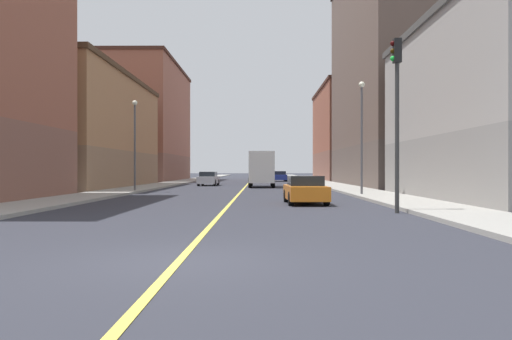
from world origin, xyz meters
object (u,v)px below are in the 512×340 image
Objects in this scene: traffic_light_left_near at (397,101)px; car_blue at (279,176)px; car_orange at (305,190)px; box_truck at (262,169)px; car_silver at (209,179)px; street_lamp_left_near at (362,125)px; car_maroon at (260,177)px; building_right_midblock at (79,131)px; building_left_far at (352,134)px; building_right_distant at (146,123)px; building_left_mid at (397,71)px; street_lamp_right_near at (135,135)px.

traffic_light_left_near is 1.44× the size of car_blue.
car_orange is 0.58× the size of box_truck.
traffic_light_left_near is 28.44m from box_truck.
car_blue is 19.97m from car_silver.
street_lamp_left_near reaches higher than car_maroon.
street_lamp_left_near reaches higher than car_blue.
building_right_midblock is 26.75m from street_lamp_left_near.
building_right_distant is (-29.68, -2.92, 1.37)m from building_left_far.
box_truck is (16.37, 1.48, -3.36)m from building_right_midblock.
building_left_far is 29.86m from building_right_distant.
building_right_midblock is 3.63× the size of traffic_light_left_near.
building_left_mid is 3.92× the size of street_lamp_right_near.
building_right_distant is 24.70m from car_silver.
building_left_mid is 3.85× the size of traffic_light_left_near.
traffic_light_left_near is at bearing -79.79° from box_truck.
traffic_light_left_near reaches higher than box_truck.
street_lamp_right_near is 27.44m from car_maroon.
street_lamp_right_near is 16.89m from car_orange.
building_left_far is at bearing 64.56° from box_truck.
car_blue reaches higher than car_orange.
car_silver is at bearing 27.45° from building_right_midblock.
street_lamp_left_near is at bearing -61.42° from building_right_distant.
car_maroon is 0.99× the size of car_orange.
car_blue is (11.52, 33.22, -3.42)m from street_lamp_right_near.
building_left_far is at bearing 5.62° from building_right_distant.
street_lamp_right_near reaches higher than car_silver.
traffic_light_left_near is 1.55× the size of car_maroon.
traffic_light_left_near is at bearing -50.98° from building_right_midblock.
building_left_far reaches higher than car_orange.
traffic_light_left_near is at bearing -50.84° from street_lamp_right_near.
box_truck is at bearing -115.44° from building_left_far.
building_left_mid is 3.70× the size of street_lamp_left_near.
car_blue reaches higher than car_maroon.
building_right_distant is 5.53× the size of car_orange.
car_silver is (-10.35, 32.14, -3.51)m from traffic_light_left_near.
car_maroon is (16.24, 16.64, -4.40)m from building_right_midblock.
box_truck is at bearing -96.10° from car_blue.
traffic_light_left_near reaches higher than car_orange.
building_right_midblock is at bearing -127.90° from car_blue.
building_left_far reaches higher than car_maroon.
car_silver is (11.04, 5.74, -4.38)m from building_right_midblock.
traffic_light_left_near is 1.02× the size of street_lamp_right_near.
box_truck is at bearing 110.59° from street_lamp_left_near.
street_lamp_left_near reaches higher than box_truck.
building_right_distant is at bearing 172.74° from car_blue.
car_orange is at bearing -113.47° from building_left_mid.
building_left_mid is at bearing 75.06° from traffic_light_left_near.
building_right_distant reaches higher than car_maroon.
building_right_midblock is 28.50m from car_orange.
street_lamp_left_near is at bearing -20.03° from street_lamp_right_near.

